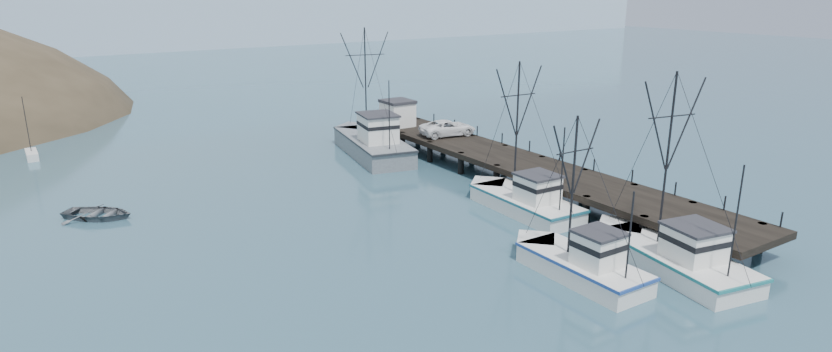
{
  "coord_description": "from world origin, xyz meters",
  "views": [
    {
      "loc": [
        -23.18,
        -24.3,
        16.66
      ],
      "look_at": [
        2.97,
        15.6,
        2.5
      ],
      "focal_mm": 28.0,
      "sensor_mm": 36.0,
      "label": 1
    }
  ],
  "objects_px": {
    "trawler_mid": "(578,264)",
    "work_vessel": "(371,143)",
    "pier": "(520,164)",
    "trawler_near": "(670,255)",
    "pier_shed": "(398,113)",
    "motorboat": "(99,218)",
    "pickup_truck": "(448,128)",
    "trawler_far": "(523,200)"
  },
  "relations": [
    {
      "from": "trawler_far",
      "to": "pickup_truck",
      "type": "bearing_deg",
      "value": 73.06
    },
    {
      "from": "motorboat",
      "to": "trawler_near",
      "type": "bearing_deg",
      "value": -95.02
    },
    {
      "from": "pier",
      "to": "trawler_near",
      "type": "distance_m",
      "value": 18.78
    },
    {
      "from": "trawler_near",
      "to": "trawler_far",
      "type": "distance_m",
      "value": 12.69
    },
    {
      "from": "work_vessel",
      "to": "pickup_truck",
      "type": "height_order",
      "value": "work_vessel"
    },
    {
      "from": "pier",
      "to": "trawler_near",
      "type": "relative_size",
      "value": 3.6
    },
    {
      "from": "pier_shed",
      "to": "pier",
      "type": "bearing_deg",
      "value": -85.81
    },
    {
      "from": "motorboat",
      "to": "pier_shed",
      "type": "bearing_deg",
      "value": -35.38
    },
    {
      "from": "pier",
      "to": "trawler_near",
      "type": "xyz_separation_m",
      "value": [
        -4.19,
        -18.28,
        -0.87
      ]
    },
    {
      "from": "trawler_near",
      "to": "trawler_far",
      "type": "bearing_deg",
      "value": 92.33
    },
    {
      "from": "pickup_truck",
      "to": "motorboat",
      "type": "bearing_deg",
      "value": 100.89
    },
    {
      "from": "pier",
      "to": "trawler_near",
      "type": "bearing_deg",
      "value": -102.91
    },
    {
      "from": "trawler_mid",
      "to": "pier_shed",
      "type": "xyz_separation_m",
      "value": [
        8.53,
        34.13,
        2.6
      ]
    },
    {
      "from": "pickup_truck",
      "to": "motorboat",
      "type": "relative_size",
      "value": 1.1
    },
    {
      "from": "pier",
      "to": "trawler_far",
      "type": "height_order",
      "value": "trawler_far"
    },
    {
      "from": "pier_shed",
      "to": "pickup_truck",
      "type": "relative_size",
      "value": 0.56
    },
    {
      "from": "trawler_mid",
      "to": "pier_shed",
      "type": "height_order",
      "value": "trawler_mid"
    },
    {
      "from": "pier",
      "to": "motorboat",
      "type": "distance_m",
      "value": 33.79
    },
    {
      "from": "trawler_far",
      "to": "work_vessel",
      "type": "xyz_separation_m",
      "value": [
        -1.27,
        21.14,
        0.41
      ]
    },
    {
      "from": "trawler_near",
      "to": "motorboat",
      "type": "distance_m",
      "value": 40.03
    },
    {
      "from": "trawler_mid",
      "to": "work_vessel",
      "type": "xyz_separation_m",
      "value": [
        3.88,
        31.67,
        0.41
      ]
    },
    {
      "from": "trawler_near",
      "to": "pickup_truck",
      "type": "xyz_separation_m",
      "value": [
        4.61,
        29.53,
        1.97
      ]
    },
    {
      "from": "pier",
      "to": "trawler_mid",
      "type": "relative_size",
      "value": 4.45
    },
    {
      "from": "trawler_mid",
      "to": "pickup_truck",
      "type": "height_order",
      "value": "trawler_mid"
    },
    {
      "from": "pier",
      "to": "work_vessel",
      "type": "relative_size",
      "value": 2.84
    },
    {
      "from": "trawler_far",
      "to": "motorboat",
      "type": "height_order",
      "value": "trawler_far"
    },
    {
      "from": "trawler_near",
      "to": "pier_shed",
      "type": "relative_size",
      "value": 3.82
    },
    {
      "from": "pickup_truck",
      "to": "pier_shed",
      "type": "bearing_deg",
      "value": 23.84
    },
    {
      "from": "trawler_near",
      "to": "trawler_mid",
      "type": "distance_m",
      "value": 6.06
    },
    {
      "from": "pier",
      "to": "trawler_mid",
      "type": "xyz_separation_m",
      "value": [
        -9.85,
        -16.13,
        -0.87
      ]
    },
    {
      "from": "trawler_near",
      "to": "pickup_truck",
      "type": "distance_m",
      "value": 29.95
    },
    {
      "from": "trawler_far",
      "to": "pickup_truck",
      "type": "height_order",
      "value": "trawler_far"
    },
    {
      "from": "trawler_mid",
      "to": "pier_shed",
      "type": "bearing_deg",
      "value": 75.96
    },
    {
      "from": "pier",
      "to": "pier_shed",
      "type": "distance_m",
      "value": 18.13
    },
    {
      "from": "trawler_far",
      "to": "pickup_truck",
      "type": "distance_m",
      "value": 17.72
    },
    {
      "from": "pier_shed",
      "to": "motorboat",
      "type": "xyz_separation_m",
      "value": [
        -30.8,
        -7.62,
        -3.42
      ]
    },
    {
      "from": "pier",
      "to": "trawler_mid",
      "type": "bearing_deg",
      "value": -121.42
    },
    {
      "from": "trawler_mid",
      "to": "trawler_far",
      "type": "relative_size",
      "value": 0.85
    },
    {
      "from": "pickup_truck",
      "to": "motorboat",
      "type": "xyz_separation_m",
      "value": [
        -32.54,
        -0.86,
        -2.79
      ]
    },
    {
      "from": "work_vessel",
      "to": "pickup_truck",
      "type": "distance_m",
      "value": 7.86
    },
    {
      "from": "trawler_near",
      "to": "work_vessel",
      "type": "distance_m",
      "value": 33.87
    },
    {
      "from": "trawler_mid",
      "to": "work_vessel",
      "type": "distance_m",
      "value": 31.91
    }
  ]
}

